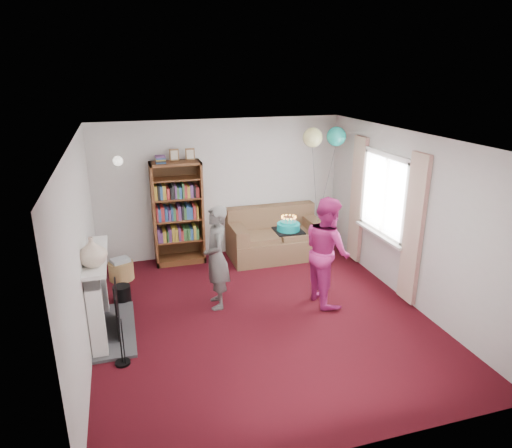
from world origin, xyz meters
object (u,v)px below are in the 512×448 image
object	(u,v)px
sofa	(275,238)
person_striped	(216,257)
birthday_cake	(288,227)
bookcase	(178,214)
person_magenta	(327,251)

from	to	relation	value
sofa	person_striped	world-z (taller)	person_striped
sofa	birthday_cake	xyz separation A→B (m)	(-0.41, -1.78, 0.86)
sofa	birthday_cake	size ratio (longest dim) A/B	4.35
bookcase	person_magenta	distance (m)	2.84
person_striped	birthday_cake	bearing A→B (deg)	81.92
bookcase	birthday_cake	xyz separation A→B (m)	(1.32, -2.01, 0.30)
bookcase	birthday_cake	world-z (taller)	bookcase
bookcase	sofa	distance (m)	1.84
person_striped	birthday_cake	size ratio (longest dim) A/B	3.91
sofa	person_magenta	world-z (taller)	person_magenta
bookcase	person_striped	size ratio (longest dim) A/B	1.34
person_striped	birthday_cake	xyz separation A→B (m)	(1.01, -0.21, 0.43)
person_striped	person_magenta	xyz separation A→B (m)	(1.58, -0.32, 0.04)
person_magenta	birthday_cake	distance (m)	0.70
sofa	birthday_cake	distance (m)	2.02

